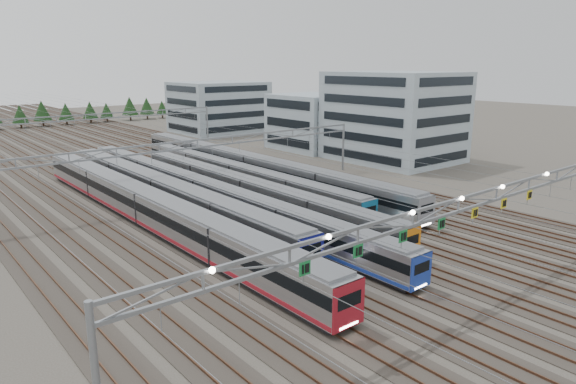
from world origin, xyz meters
TOP-DOWN VIEW (x-y plane):
  - ground at (0.00, 0.00)m, footprint 400.00×400.00m
  - track_bed at (0.00, 100.00)m, footprint 54.00×260.00m
  - train_a at (-11.25, 31.74)m, footprint 2.98×62.64m
  - train_b at (-6.75, 37.47)m, footprint 2.90×56.49m
  - train_c at (-2.25, 35.32)m, footprint 2.59×68.11m
  - train_d at (2.25, 31.33)m, footprint 2.65×51.28m
  - train_e at (6.75, 40.84)m, footprint 2.59×52.20m
  - train_f at (11.25, 43.42)m, footprint 2.98×65.67m
  - gantry_near at (-0.05, -0.12)m, footprint 56.36×0.61m
  - gantry_mid at (0.00, 40.00)m, footprint 56.36×0.36m
  - gantry_far at (0.00, 85.00)m, footprint 56.36×0.36m
  - depot_bldg_south at (42.20, 40.95)m, footprint 18.00×22.00m
  - depot_bldg_mid at (39.35, 60.31)m, footprint 14.00×16.00m
  - depot_bldg_north at (38.95, 97.32)m, footprint 22.00×18.00m
  - treeline at (2.25, 138.99)m, footprint 100.10×5.60m

SIDE VIEW (x-z plane):
  - ground at x=0.00m, z-range 0.00..0.00m
  - track_bed at x=0.00m, z-range -1.22..4.20m
  - train_e at x=6.75m, z-range 0.25..3.61m
  - train_c at x=-2.25m, z-range 0.25..3.62m
  - train_d at x=2.25m, z-range 0.25..3.70m
  - train_b at x=-6.75m, z-range 0.25..4.02m
  - train_f at x=11.25m, z-range 0.25..4.13m
  - train_a at x=-11.25m, z-range 0.25..4.14m
  - treeline at x=2.25m, z-range 0.72..7.74m
  - depot_bldg_mid at x=39.35m, z-range 0.00..11.48m
  - gantry_mid at x=0.00m, z-range 2.39..10.39m
  - gantry_far at x=0.00m, z-range 2.39..10.39m
  - depot_bldg_north at x=38.95m, z-range 0.00..13.06m
  - gantry_near at x=-0.05m, z-range 3.05..11.13m
  - depot_bldg_south at x=42.20m, z-range 0.00..16.35m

